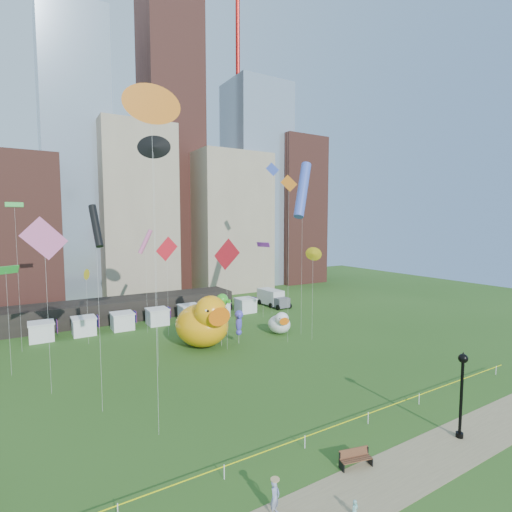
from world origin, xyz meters
TOP-DOWN VIEW (x-y plane):
  - ground at (0.00, 0.00)m, footprint 160.00×160.00m
  - footpath at (0.00, -5.00)m, footprint 70.00×4.00m
  - skyline at (2.25, 61.06)m, footprint 101.00×23.00m
  - crane_right at (30.89, 64.00)m, footprint 23.00×1.00m
  - pavilion at (-4.00, 42.00)m, footprint 38.00×6.00m
  - vendor_tents at (1.02, 36.00)m, footprint 33.24×2.80m
  - caution_tape at (0.00, 0.00)m, footprint 50.00×0.06m
  - big_duck at (2.76, 22.99)m, footprint 6.62×8.66m
  - small_duck at (13.78, 22.75)m, footprint 3.84×4.45m
  - seahorse_green at (4.76, 22.16)m, footprint 1.99×2.21m
  - seahorse_purple at (7.01, 21.88)m, footprint 1.36×1.53m
  - park_bench at (1.47, -3.10)m, footprint 2.14×1.12m
  - lamppost at (10.09, -4.61)m, footprint 0.64×0.64m
  - box_truck at (22.58, 37.74)m, footprint 3.04×6.95m
  - woman at (-4.97, -3.79)m, footprint 0.79×0.70m
  - toddler at (-1.52, -6.00)m, footprint 0.31×0.24m
  - kite_0 at (0.59, 29.74)m, footprint 3.18×0.74m
  - kite_1 at (-1.38, 32.70)m, footprint 2.07×1.04m
  - kite_2 at (-3.89, 19.67)m, footprint 2.07×1.50m
  - kite_3 at (-16.13, 32.17)m, footprint 1.80×0.36m
  - kite_4 at (15.86, 18.49)m, footprint 0.58×1.70m
  - kite_5 at (19.37, 33.09)m, footprint 1.57×1.56m
  - kite_6 at (12.48, 19.15)m, footprint 1.59×1.35m
  - kite_7 at (16.81, 31.77)m, footprint 1.14×2.42m
  - kite_8 at (4.71, 20.59)m, footprint 1.65×3.40m
  - kite_9 at (-13.92, 18.02)m, footprint 3.71×0.46m
  - kite_10 at (-10.65, 12.35)m, footprint 0.87×2.03m
  - kite_11 at (-17.03, 24.75)m, footprint 2.28×1.70m
  - kite_12 at (-9.09, 31.31)m, footprint 0.74×1.24m
  - kite_13 at (15.87, 20.77)m, footprint 4.37×3.59m
  - kite_14 at (-7.83, 6.70)m, footprint 2.61×0.33m

SIDE VIEW (x-z plane):
  - ground at x=0.00m, z-range 0.00..0.00m
  - footpath at x=0.00m, z-range 0.00..0.02m
  - toddler at x=-1.52m, z-range 0.02..0.84m
  - park_bench at x=1.47m, z-range 0.05..1.10m
  - caution_tape at x=0.00m, z-range 0.23..1.13m
  - woman at x=-4.97m, z-range 0.02..1.83m
  - vendor_tents at x=1.02m, z-range -0.09..2.31m
  - small_duck at x=13.78m, z-range -0.13..3.01m
  - box_truck at x=22.58m, z-range 0.04..2.94m
  - pavilion at x=-4.00m, z-range 0.00..3.20m
  - seahorse_purple at x=7.01m, z-range 0.80..5.02m
  - big_duck at x=2.76m, z-range -0.27..6.27m
  - lamppost at x=10.09m, z-range 0.68..6.85m
  - seahorse_green at x=4.76m, z-range 1.36..7.82m
  - kite_12 at x=-9.09m, z-range 4.00..13.37m
  - kite_11 at x=-17.03m, z-range 4.98..15.83m
  - kite_4 at x=15.86m, z-range 5.08..16.99m
  - kite_8 at x=4.71m, z-range 4.65..17.88m
  - kite_0 at x=0.59m, z-range 4.88..18.10m
  - kite_7 at x=16.81m, z-range 5.52..17.46m
  - kite_1 at x=-1.38m, z-range 5.37..19.53m
  - kite_9 at x=-13.92m, z-range 5.79..21.34m
  - kite_10 at x=-10.65m, z-range 6.53..22.98m
  - kite_3 at x=-16.13m, z-range 8.08..25.39m
  - kite_6 at x=12.48m, z-range 8.63..29.44m
  - kite_13 at x=15.87m, z-range 7.74..30.76m
  - skyline at x=2.25m, z-range -12.56..55.44m
  - kite_2 at x=-3.89m, z-range 10.68..34.40m
  - kite_5 at x=19.37m, z-range 10.30..34.96m
  - kite_14 at x=-7.83m, z-range 10.71..34.80m
  - crane_right at x=30.89m, z-range 8.90..84.90m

